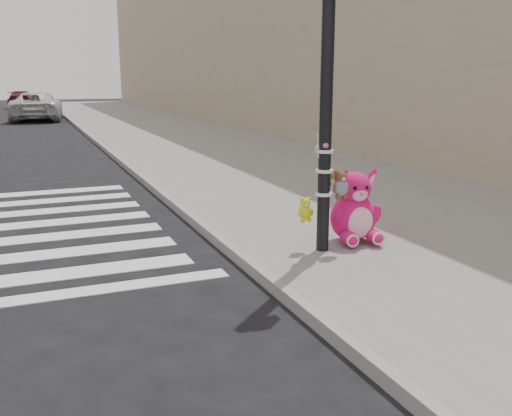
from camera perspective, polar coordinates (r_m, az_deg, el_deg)
name	(u,v)px	position (r m, az deg, el deg)	size (l,w,h in m)	color
ground	(158,356)	(5.16, -9.78, -14.39)	(120.00, 120.00, 0.00)	black
sidewalk_near	(255,161)	(15.83, -0.12, 4.71)	(7.00, 80.00, 0.14)	slate
curb_edge	(130,169)	(14.88, -12.53, 3.86)	(0.12, 80.00, 0.15)	gray
bld_near	(284,16)	(27.16, 2.78, 18.59)	(5.00, 60.00, 10.00)	tan
signal_pole	(327,120)	(7.25, 7.07, 8.77)	(0.66, 0.49, 4.00)	black
pink_bunny	(354,211)	(7.90, 9.81, -0.35)	(0.73, 0.81, 1.03)	#EE1470
red_teddy	(351,225)	(8.41, 9.46, -1.68)	(0.15, 0.10, 0.22)	red
car_white_near	(37,106)	(33.96, -21.08, 9.48)	(2.54, 5.50, 1.53)	silver
car_maroon_near	(22,99)	(48.45, -22.40, 10.03)	(1.79, 4.40, 1.28)	#561828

